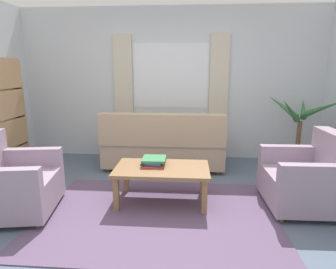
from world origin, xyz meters
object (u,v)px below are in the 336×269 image
object	(u,v)px
book_stack_on_table	(154,161)
armchair_right	(309,178)
armchair_left	(10,183)
potted_plant	(300,139)
coffee_table	(162,172)
bookshelf	(1,119)
couch	(164,146)

from	to	relation	value
book_stack_on_table	armchair_right	bearing A→B (deg)	-2.98
armchair_right	armchair_left	bearing A→B (deg)	-84.47
armchair_right	potted_plant	distance (m)	1.47
armchair_right	coffee_table	distance (m)	1.67
armchair_left	bookshelf	bearing A→B (deg)	26.01
coffee_table	bookshelf	distance (m)	2.50
armchair_right	potted_plant	bearing A→B (deg)	163.00
potted_plant	coffee_table	bearing A→B (deg)	-146.06
armchair_left	potted_plant	xyz separation A→B (m)	(3.70, 1.79, 0.13)
armchair_right	couch	bearing A→B (deg)	-126.19
armchair_left	armchair_right	world-z (taller)	same
potted_plant	bookshelf	distance (m)	4.52
couch	bookshelf	world-z (taller)	bookshelf
coffee_table	book_stack_on_table	world-z (taller)	book_stack_on_table
couch	potted_plant	world-z (taller)	potted_plant
armchair_right	bookshelf	size ratio (longest dim) A/B	0.51
book_stack_on_table	potted_plant	size ratio (longest dim) A/B	0.30
armchair_left	armchair_right	xyz separation A→B (m)	(3.30, 0.38, 0.00)
armchair_right	coffee_table	xyz separation A→B (m)	(-1.67, 0.01, 0.03)
armchair_left	potted_plant	distance (m)	4.11
armchair_right	coffee_table	world-z (taller)	armchair_right
armchair_right	book_stack_on_table	xyz separation A→B (m)	(-1.78, 0.09, 0.13)
couch	potted_plant	bearing A→B (deg)	-175.74
bookshelf	armchair_right	bearing A→B (deg)	80.75
book_stack_on_table	potted_plant	world-z (taller)	potted_plant
book_stack_on_table	couch	bearing A→B (deg)	89.36
armchair_left	coffee_table	world-z (taller)	armchair_left
coffee_table	book_stack_on_table	size ratio (longest dim) A/B	3.07
coffee_table	book_stack_on_table	distance (m)	0.17
book_stack_on_table	bookshelf	xyz separation A→B (m)	(-2.26, 0.57, 0.40)
couch	book_stack_on_table	world-z (taller)	couch
potted_plant	bookshelf	bearing A→B (deg)	-170.46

